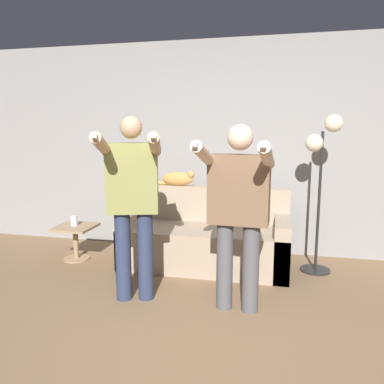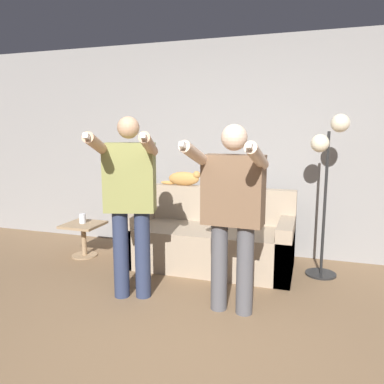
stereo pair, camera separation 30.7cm
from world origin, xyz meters
TOP-DOWN VIEW (x-y plane):
  - ground_plane at (0.00, 0.00)m, footprint 16.00×16.00m
  - wall_back at (0.00, 2.54)m, footprint 10.00×0.05m
  - couch at (-0.26, 1.92)m, footprint 1.84×0.80m
  - person_left at (-0.71, 0.90)m, footprint 0.63×0.75m
  - person_right at (0.21, 0.90)m, footprint 0.58×0.68m
  - cat at (-0.65, 2.21)m, footprint 0.52×0.12m
  - floor_lamp at (0.96, 2.00)m, footprint 0.36×0.32m
  - side_table at (-1.79, 1.75)m, footprint 0.44×0.44m
  - cup at (-1.81, 1.77)m, footprint 0.08×0.08m

SIDE VIEW (x-z plane):
  - ground_plane at x=0.00m, z-range 0.00..0.00m
  - couch at x=-0.26m, z-range -0.14..0.72m
  - side_table at x=-1.79m, z-range 0.09..0.50m
  - cup at x=-1.81m, z-range 0.41..0.52m
  - person_right at x=0.21m, z-range 0.14..1.70m
  - cat at x=-0.65m, z-range 0.85..1.04m
  - person_left at x=-0.71m, z-range 0.13..1.77m
  - floor_lamp at x=0.96m, z-range 0.40..2.08m
  - wall_back at x=0.00m, z-range 0.00..2.60m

